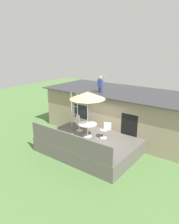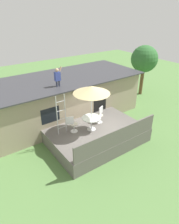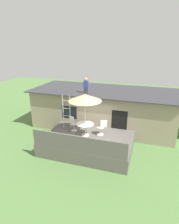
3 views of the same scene
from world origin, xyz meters
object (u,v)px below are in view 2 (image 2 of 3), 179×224
(patio_umbrella, at_px, (92,90))
(person_figure, at_px, (58,76))
(patio_chair_right, at_px, (100,115))
(backyard_tree, at_px, (144,59))
(patio_table, at_px, (91,120))
(step_ladder, at_px, (61,115))
(patio_chair_left, at_px, (72,124))

(patio_umbrella, distance_m, person_figure, 2.39)
(patio_umbrella, bearing_deg, patio_chair_right, 24.01)
(patio_umbrella, height_order, backyard_tree, backyard_tree)
(patio_table, xyz_separation_m, patio_chair_right, (0.90, 0.40, -0.13))
(step_ladder, bearing_deg, patio_umbrella, -22.97)
(step_ladder, height_order, patio_chair_left, step_ladder)
(patio_table, height_order, step_ladder, step_ladder)
(backyard_tree, bearing_deg, person_figure, -173.33)
(step_ladder, distance_m, person_figure, 2.36)
(patio_table, height_order, backyard_tree, backyard_tree)
(patio_table, bearing_deg, patio_chair_right, 24.01)
(patio_umbrella, height_order, person_figure, person_figure)
(person_figure, distance_m, patio_chair_right, 3.27)
(patio_chair_left, height_order, backyard_tree, backyard_tree)
(backyard_tree, bearing_deg, patio_chair_right, -157.23)
(person_figure, height_order, patio_chair_left, person_figure)
(backyard_tree, bearing_deg, patio_chair_left, -161.83)
(step_ladder, height_order, patio_chair_right, step_ladder)
(step_ladder, height_order, person_figure, person_figure)
(backyard_tree, bearing_deg, step_ladder, -164.01)
(patio_table, xyz_separation_m, person_figure, (-0.71, 2.27, 2.02))
(patio_chair_left, distance_m, patio_chair_right, 1.85)
(person_figure, relative_size, backyard_tree, 0.27)
(patio_table, relative_size, step_ladder, 0.47)
(patio_table, xyz_separation_m, backyard_tree, (7.68, 3.25, 1.64))
(patio_umbrella, bearing_deg, patio_table, -153.43)
(patio_table, relative_size, person_figure, 0.94)
(person_figure, height_order, patio_chair_right, person_figure)
(person_figure, relative_size, patio_chair_left, 1.21)
(person_figure, bearing_deg, patio_chair_left, -97.48)
(patio_umbrella, distance_m, patio_chair_left, 2.16)
(person_figure, distance_m, backyard_tree, 8.46)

